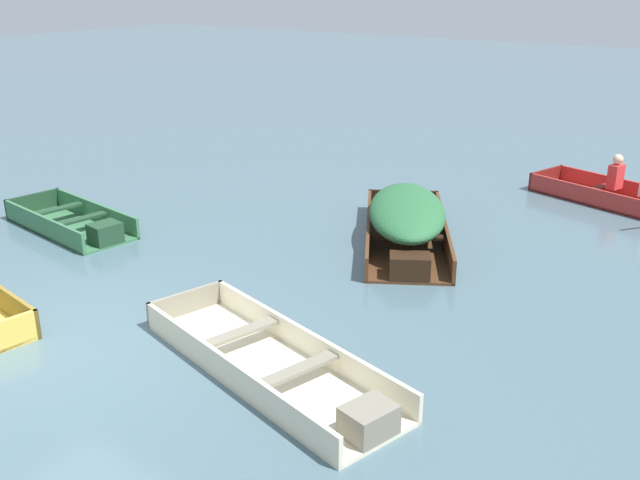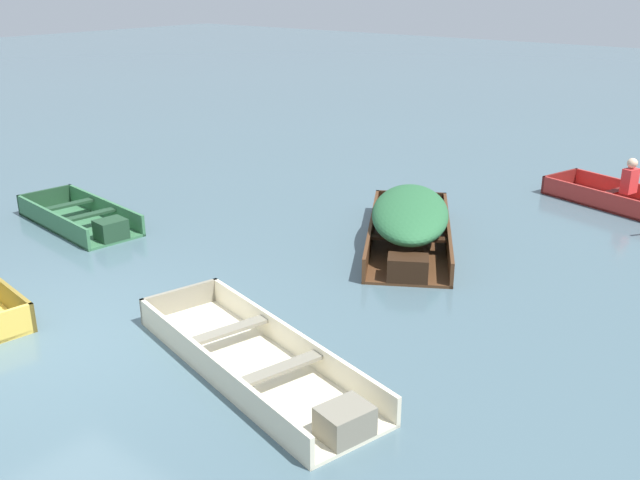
# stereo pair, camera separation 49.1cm
# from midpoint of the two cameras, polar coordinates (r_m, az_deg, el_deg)

# --- Properties ---
(ground_plane) EXTENTS (80.00, 80.00, 0.00)m
(ground_plane) POSITION_cam_midpoint_polar(r_m,az_deg,el_deg) (8.66, -22.53, -8.04)
(ground_plane) COLOR #47606B
(skiff_dark_varnish_near_moored) EXTENTS (2.72, 3.44, 0.75)m
(skiff_dark_varnish_near_moored) POSITION_cam_midpoint_polar(r_m,az_deg,el_deg) (10.96, 5.68, 1.85)
(skiff_dark_varnish_near_moored) COLOR #4C2D19
(skiff_dark_varnish_near_moored) RESTS_ON ground
(skiff_green_mid_moored) EXTENTS (2.60, 1.30, 0.35)m
(skiff_green_mid_moored) POSITION_cam_midpoint_polar(r_m,az_deg,el_deg) (12.28, -20.18, 1.23)
(skiff_green_mid_moored) COLOR #387047
(skiff_green_mid_moored) RESTS_ON ground
(skiff_cream_far_moored) EXTENTS (3.54, 1.85, 0.32)m
(skiff_cream_far_moored) POSITION_cam_midpoint_polar(r_m,az_deg,el_deg) (7.50, -5.42, -10.09)
(skiff_cream_far_moored) COLOR beige
(skiff_cream_far_moored) RESTS_ON ground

